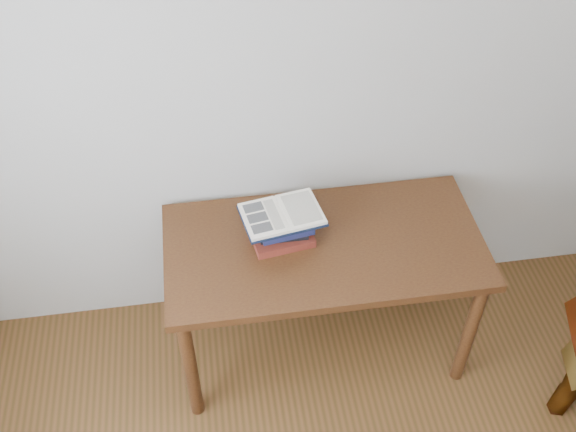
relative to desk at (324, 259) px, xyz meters
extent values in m
cube|color=#B2B0A8|center=(-0.08, 0.37, 0.68)|extent=(3.50, 0.04, 2.60)
cube|color=#492B12|center=(0.00, 0.00, 0.08)|extent=(1.34, 0.67, 0.04)
cylinder|color=#492B12|center=(-0.61, -0.28, -0.28)|extent=(0.06, 0.06, 0.68)
cylinder|color=#492B12|center=(0.61, -0.28, -0.28)|extent=(0.06, 0.06, 0.68)
cylinder|color=#492B12|center=(-0.61, 0.28, -0.28)|extent=(0.06, 0.06, 0.68)
cylinder|color=#492B12|center=(0.61, 0.28, -0.28)|extent=(0.06, 0.06, 0.68)
cube|color=maroon|center=(-0.17, 0.04, 0.12)|extent=(0.27, 0.19, 0.04)
cube|color=black|center=(-0.17, 0.06, 0.15)|extent=(0.20, 0.14, 0.03)
cube|color=navy|center=(-0.16, 0.05, 0.18)|extent=(0.24, 0.19, 0.03)
cube|color=navy|center=(-0.18, 0.04, 0.21)|extent=(0.24, 0.15, 0.03)
cube|color=black|center=(-0.17, 0.06, 0.23)|extent=(0.36, 0.28, 0.01)
cube|color=white|center=(-0.25, 0.04, 0.24)|extent=(0.19, 0.24, 0.01)
cube|color=white|center=(-0.09, 0.07, 0.24)|extent=(0.19, 0.24, 0.01)
cylinder|color=white|center=(-0.17, 0.06, 0.24)|extent=(0.05, 0.21, 0.01)
cube|color=black|center=(-0.28, 0.10, 0.25)|extent=(0.09, 0.06, 0.00)
cube|color=black|center=(-0.27, 0.04, 0.25)|extent=(0.09, 0.06, 0.00)
cube|color=black|center=(-0.26, -0.02, 0.25)|extent=(0.09, 0.06, 0.00)
cube|color=silver|center=(-0.21, 0.05, 0.25)|extent=(0.07, 0.18, 0.00)
cube|color=silver|center=(-0.09, 0.07, 0.25)|extent=(0.15, 0.20, 0.00)
camera|label=1|loc=(-0.44, -1.88, 2.17)|focal=42.00mm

